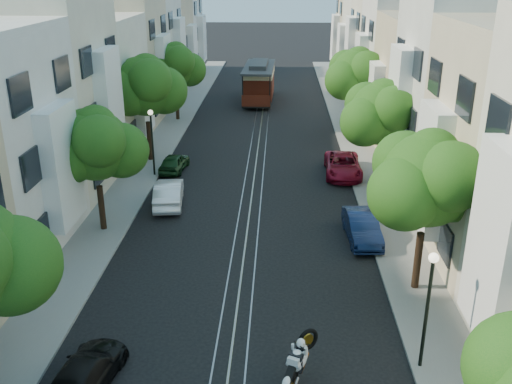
# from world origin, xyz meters

# --- Properties ---
(ground) EXTENTS (200.00, 200.00, 0.00)m
(ground) POSITION_xyz_m (0.00, 28.00, 0.00)
(ground) COLOR black
(ground) RESTS_ON ground
(sidewalk_east) EXTENTS (2.50, 80.00, 0.12)m
(sidewalk_east) POSITION_xyz_m (7.25, 28.00, 0.06)
(sidewalk_east) COLOR gray
(sidewalk_east) RESTS_ON ground
(sidewalk_west) EXTENTS (2.50, 80.00, 0.12)m
(sidewalk_west) POSITION_xyz_m (-7.25, 28.00, 0.06)
(sidewalk_west) COLOR gray
(sidewalk_west) RESTS_ON ground
(rail_left) EXTENTS (0.06, 80.00, 0.02)m
(rail_left) POSITION_xyz_m (-0.55, 28.00, 0.01)
(rail_left) COLOR gray
(rail_left) RESTS_ON ground
(rail_slot) EXTENTS (0.06, 80.00, 0.02)m
(rail_slot) POSITION_xyz_m (0.00, 28.00, 0.01)
(rail_slot) COLOR gray
(rail_slot) RESTS_ON ground
(rail_right) EXTENTS (0.06, 80.00, 0.02)m
(rail_right) POSITION_xyz_m (0.55, 28.00, 0.01)
(rail_right) COLOR gray
(rail_right) RESTS_ON ground
(lane_line) EXTENTS (0.08, 80.00, 0.01)m
(lane_line) POSITION_xyz_m (0.00, 28.00, 0.00)
(lane_line) COLOR tan
(lane_line) RESTS_ON ground
(townhouses_east) EXTENTS (7.75, 72.00, 12.00)m
(townhouses_east) POSITION_xyz_m (11.87, 27.91, 5.18)
(townhouses_east) COLOR beige
(townhouses_east) RESTS_ON ground
(townhouses_west) EXTENTS (7.75, 72.00, 11.76)m
(townhouses_west) POSITION_xyz_m (-11.87, 27.91, 5.08)
(townhouses_west) COLOR silver
(townhouses_west) RESTS_ON ground
(tree_e_b) EXTENTS (4.93, 4.08, 6.68)m
(tree_e_b) POSITION_xyz_m (7.26, 8.98, 4.73)
(tree_e_b) COLOR black
(tree_e_b) RESTS_ON ground
(tree_e_c) EXTENTS (4.84, 3.99, 6.52)m
(tree_e_c) POSITION_xyz_m (7.26, 19.98, 4.60)
(tree_e_c) COLOR black
(tree_e_c) RESTS_ON ground
(tree_e_d) EXTENTS (5.01, 4.16, 6.85)m
(tree_e_d) POSITION_xyz_m (7.26, 30.98, 4.87)
(tree_e_d) COLOR black
(tree_e_d) RESTS_ON ground
(tree_w_b) EXTENTS (4.72, 3.87, 6.27)m
(tree_w_b) POSITION_xyz_m (-7.14, 13.98, 4.40)
(tree_w_b) COLOR black
(tree_w_b) RESTS_ON ground
(tree_w_c) EXTENTS (5.13, 4.28, 7.09)m
(tree_w_c) POSITION_xyz_m (-7.14, 24.98, 5.07)
(tree_w_c) COLOR black
(tree_w_c) RESTS_ON ground
(tree_w_d) EXTENTS (4.84, 3.99, 6.52)m
(tree_w_d) POSITION_xyz_m (-7.14, 35.98, 4.60)
(tree_w_d) COLOR black
(tree_w_d) RESTS_ON ground
(lamp_east) EXTENTS (0.32, 0.32, 4.16)m
(lamp_east) POSITION_xyz_m (6.30, 4.00, 2.85)
(lamp_east) COLOR black
(lamp_east) RESTS_ON ground
(lamp_west) EXTENTS (0.32, 0.32, 4.16)m
(lamp_west) POSITION_xyz_m (-6.30, 22.00, 2.85)
(lamp_west) COLOR black
(lamp_west) RESTS_ON ground
(sportbike_rider) EXTENTS (1.16, 1.92, 1.60)m
(sportbike_rider) POSITION_xyz_m (2.25, 3.14, 0.89)
(sportbike_rider) COLOR black
(sportbike_rider) RESTS_ON ground
(cable_car) EXTENTS (3.04, 9.07, 3.46)m
(cable_car) POSITION_xyz_m (-0.50, 43.81, 2.05)
(cable_car) COLOR black
(cable_car) RESTS_ON ground
(parked_car_e_mid) EXTENTS (1.63, 4.11, 1.33)m
(parked_car_e_mid) POSITION_xyz_m (5.60, 13.51, 0.67)
(parked_car_e_mid) COLOR #0B193B
(parked_car_e_mid) RESTS_ON ground
(parked_car_e_far) EXTENTS (2.33, 4.83, 1.32)m
(parked_car_e_far) POSITION_xyz_m (5.60, 22.70, 0.66)
(parked_car_e_far) COLOR maroon
(parked_car_e_far) RESTS_ON ground
(parked_car_w_near) EXTENTS (2.12, 4.11, 1.14)m
(parked_car_w_near) POSITION_xyz_m (-4.40, 2.59, 0.57)
(parked_car_w_near) COLOR black
(parked_car_w_near) RESTS_ON ground
(parked_car_w_mid) EXTENTS (1.95, 4.33, 1.38)m
(parked_car_w_mid) POSITION_xyz_m (-4.53, 17.49, 0.69)
(parked_car_w_mid) COLOR white
(parked_car_w_mid) RESTS_ON ground
(parked_car_w_far) EXTENTS (1.71, 3.55, 1.17)m
(parked_car_w_far) POSITION_xyz_m (-5.21, 23.04, 0.58)
(parked_car_w_far) COLOR #163819
(parked_car_w_far) RESTS_ON ground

